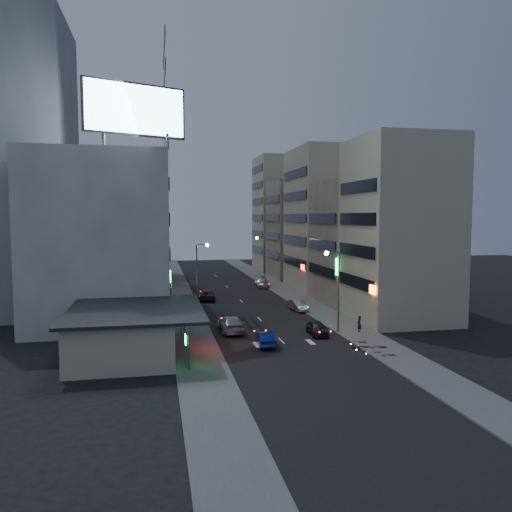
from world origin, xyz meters
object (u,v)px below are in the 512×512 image
object	(u,v)px
parked_car_right_near	(317,328)
road_car_silver	(231,324)
scooter_black_b	(369,339)
scooter_silver_b	(366,335)
scooter_blue	(386,339)
parked_car_right_mid	(298,305)
parked_car_left	(206,295)
scooter_black_a	(394,348)
scooter_silver_a	(381,345)
parked_car_right_far	(262,282)
person	(359,324)
road_car_blue	(265,339)

from	to	relation	value
parked_car_right_near	road_car_silver	xyz separation A→B (m)	(-8.05, 2.91, 0.13)
scooter_black_b	scooter_silver_b	size ratio (longest dim) A/B	0.96
scooter_blue	scooter_black_b	xyz separation A→B (m)	(-1.41, 0.40, -0.03)
parked_car_right_near	parked_car_right_mid	bearing A→B (deg)	85.37
parked_car_left	scooter_silver_b	xyz separation A→B (m)	(11.99, -25.99, 0.04)
parked_car_left	scooter_black_b	bearing A→B (deg)	120.05
parked_car_right_near	parked_car_right_mid	world-z (taller)	parked_car_right_near
parked_car_right_near	scooter_black_a	bearing A→B (deg)	-61.26
scooter_silver_a	scooter_silver_b	world-z (taller)	scooter_silver_b
parked_car_right_near	parked_car_left	size ratio (longest dim) A/B	0.78
scooter_silver_b	road_car_silver	bearing A→B (deg)	78.52
parked_car_left	scooter_blue	world-z (taller)	parked_car_left
parked_car_right_mid	parked_car_left	size ratio (longest dim) A/B	0.80
parked_car_left	scooter_black_b	world-z (taller)	parked_car_left
scooter_black_a	scooter_silver_b	size ratio (longest dim) A/B	0.85
parked_car_right_mid	parked_car_right_far	bearing A→B (deg)	83.66
person	parked_car_right_mid	bearing A→B (deg)	-122.06
parked_car_left	parked_car_right_mid	bearing A→B (deg)	143.25
parked_car_right_far	person	distance (m)	33.23
scooter_blue	person	bearing A→B (deg)	9.65
parked_car_left	scooter_black_b	size ratio (longest dim) A/B	2.56
road_car_blue	parked_car_right_mid	bearing A→B (deg)	-111.64
parked_car_left	scooter_black_b	distance (m)	29.84
parked_car_left	road_car_blue	distance (m)	25.38
parked_car_left	scooter_blue	distance (m)	30.78
parked_car_left	person	distance (m)	25.76
parked_car_left	road_car_silver	xyz separation A→B (m)	(0.49, -19.30, 0.10)
parked_car_right_near	scooter_blue	bearing A→B (deg)	-49.80
scooter_blue	scooter_black_a	bearing A→B (deg)	179.71
parked_car_right_near	scooter_silver_a	distance (m)	7.83
road_car_silver	scooter_silver_a	distance (m)	15.14
parked_car_right_near	scooter_black_a	size ratio (longest dim) A/B	2.26
road_car_silver	scooter_black_a	size ratio (longest dim) A/B	3.19
parked_car_right_near	parked_car_left	xyz separation A→B (m)	(-8.55, 22.21, 0.03)
parked_car_left	scooter_silver_b	bearing A→B (deg)	122.14
parked_car_right_far	road_car_blue	world-z (taller)	parked_car_right_far
road_car_blue	scooter_black_a	xyz separation A→B (m)	(9.79, -5.16, -0.01)
road_car_blue	scooter_blue	world-z (taller)	scooter_blue
scooter_black_b	road_car_silver	bearing A→B (deg)	54.66
parked_car_right_near	road_car_blue	xyz separation A→B (m)	(-5.83, -3.02, -0.01)
scooter_blue	scooter_silver_b	xyz separation A→B (m)	(-0.93, 1.95, -0.01)
road_car_silver	person	xyz separation A→B (m)	(12.34, -3.03, 0.13)
parked_car_right_near	scooter_black_a	world-z (taller)	parked_car_right_near
road_car_blue	scooter_silver_b	distance (m)	9.30
parked_car_right_near	parked_car_left	world-z (taller)	parked_car_left
scooter_silver_a	scooter_silver_b	distance (m)	3.33
scooter_blue	scooter_black_b	world-z (taller)	scooter_blue
parked_car_left	person	size ratio (longest dim) A/B	3.09
person	scooter_black_a	distance (m)	8.07
parked_car_right_far	scooter_blue	world-z (taller)	parked_car_right_far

